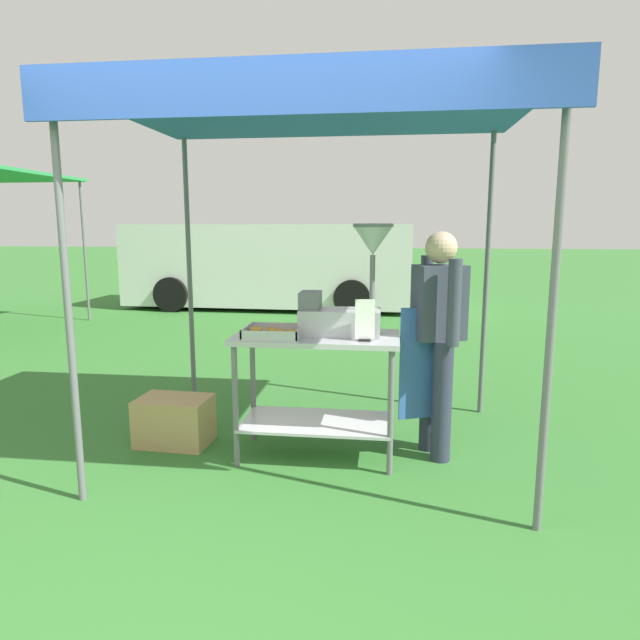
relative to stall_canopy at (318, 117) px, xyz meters
The scene contains 9 objects.
ground_plane 5.12m from the stall_canopy, 93.24° to the left, with size 70.00×70.00×0.00m, color #33702D.
stall_canopy is the anchor object (origin of this frame).
donut_cart 1.73m from the stall_canopy, 90.00° to the right, with size 1.15×0.59×0.89m.
donut_tray 1.49m from the stall_canopy, 145.39° to the right, with size 0.38×0.34×0.07m.
donut_fryer 1.22m from the stall_canopy, 16.62° to the right, with size 0.64×0.28×0.77m.
menu_sign 1.42m from the stall_canopy, 37.32° to the right, with size 0.13×0.05×0.28m.
vendor 1.69m from the stall_canopy, ahead, with size 0.46×0.53×1.61m.
supply_crate 2.45m from the stall_canopy, behind, with size 0.56×0.39×0.36m.
van_white 7.61m from the stall_canopy, 105.02° to the left, with size 5.76×2.21×1.69m.
Camera 1 is at (0.75, -2.33, 1.64)m, focal length 30.59 mm.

